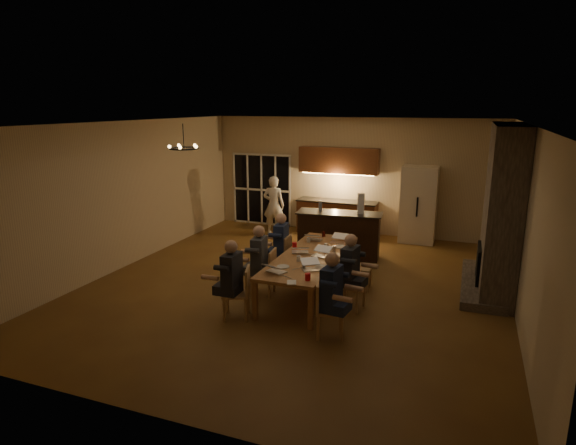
# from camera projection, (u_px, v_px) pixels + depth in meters

# --- Properties ---
(floor) EXTENTS (9.00, 9.00, 0.00)m
(floor) POSITION_uv_depth(u_px,v_px,m) (296.00, 286.00, 9.65)
(floor) COLOR brown
(floor) RESTS_ON ground
(back_wall) EXTENTS (8.00, 0.04, 3.20)m
(back_wall) POSITION_uv_depth(u_px,v_px,m) (351.00, 176.00, 13.37)
(back_wall) COLOR #CBB68F
(back_wall) RESTS_ON ground
(left_wall) EXTENTS (0.04, 9.00, 3.20)m
(left_wall) POSITION_uv_depth(u_px,v_px,m) (126.00, 194.00, 10.65)
(left_wall) COLOR #CBB68F
(left_wall) RESTS_ON ground
(right_wall) EXTENTS (0.04, 9.00, 3.20)m
(right_wall) POSITION_uv_depth(u_px,v_px,m) (527.00, 226.00, 7.89)
(right_wall) COLOR #CBB68F
(right_wall) RESTS_ON ground
(ceiling) EXTENTS (8.00, 9.00, 0.04)m
(ceiling) POSITION_uv_depth(u_px,v_px,m) (297.00, 122.00, 8.88)
(ceiling) COLOR white
(ceiling) RESTS_ON back_wall
(french_doors) EXTENTS (1.86, 0.08, 2.10)m
(french_doors) POSITION_uv_depth(u_px,v_px,m) (262.00, 190.00, 14.39)
(french_doors) COLOR black
(french_doors) RESTS_ON ground
(fireplace) EXTENTS (0.58, 2.50, 3.20)m
(fireplace) POSITION_uv_depth(u_px,v_px,m) (502.00, 210.00, 9.09)
(fireplace) COLOR #64594E
(fireplace) RESTS_ON ground
(kitchenette) EXTENTS (2.24, 0.68, 2.40)m
(kitchenette) POSITION_uv_depth(u_px,v_px,m) (337.00, 191.00, 13.28)
(kitchenette) COLOR brown
(kitchenette) RESTS_ON ground
(refrigerator) EXTENTS (0.90, 0.68, 2.00)m
(refrigerator) POSITION_uv_depth(u_px,v_px,m) (419.00, 204.00, 12.53)
(refrigerator) COLOR beige
(refrigerator) RESTS_ON ground
(dining_table) EXTENTS (1.10, 3.14, 0.75)m
(dining_table) POSITION_uv_depth(u_px,v_px,m) (311.00, 274.00, 9.25)
(dining_table) COLOR #BA804A
(dining_table) RESTS_ON ground
(bar_island) EXTENTS (2.04, 0.89, 1.08)m
(bar_island) POSITION_uv_depth(u_px,v_px,m) (339.00, 235.00, 11.38)
(bar_island) COLOR black
(bar_island) RESTS_ON ground
(chair_left_near) EXTENTS (0.56, 0.56, 0.89)m
(chair_left_near) POSITION_uv_depth(u_px,v_px,m) (236.00, 293.00, 8.13)
(chair_left_near) COLOR tan
(chair_left_near) RESTS_ON ground
(chair_left_mid) EXTENTS (0.49, 0.49, 0.89)m
(chair_left_mid) POSITION_uv_depth(u_px,v_px,m) (263.00, 272.00, 9.13)
(chair_left_mid) COLOR tan
(chair_left_mid) RESTS_ON ground
(chair_left_far) EXTENTS (0.45, 0.45, 0.89)m
(chair_left_far) POSITION_uv_depth(u_px,v_px,m) (279.00, 256.00, 10.08)
(chair_left_far) COLOR tan
(chair_left_far) RESTS_ON ground
(chair_right_near) EXTENTS (0.55, 0.55, 0.89)m
(chair_right_near) POSITION_uv_depth(u_px,v_px,m) (330.00, 309.00, 7.48)
(chair_right_near) COLOR tan
(chair_right_near) RESTS_ON ground
(chair_right_mid) EXTENTS (0.50, 0.50, 0.89)m
(chair_right_mid) POSITION_uv_depth(u_px,v_px,m) (351.00, 285.00, 8.49)
(chair_right_mid) COLOR tan
(chair_right_mid) RESTS_ON ground
(chair_right_far) EXTENTS (0.45, 0.45, 0.89)m
(chair_right_far) POSITION_uv_depth(u_px,v_px,m) (360.00, 267.00, 9.42)
(chair_right_far) COLOR tan
(chair_right_far) RESTS_ON ground
(person_left_near) EXTENTS (0.61, 0.61, 1.38)m
(person_left_near) POSITION_uv_depth(u_px,v_px,m) (232.00, 280.00, 8.03)
(person_left_near) COLOR #22232B
(person_left_near) RESTS_ON ground
(person_right_near) EXTENTS (0.67, 0.67, 1.38)m
(person_right_near) POSITION_uv_depth(u_px,v_px,m) (331.00, 295.00, 7.38)
(person_right_near) COLOR #1B2845
(person_right_near) RESTS_ON ground
(person_left_mid) EXTENTS (0.67, 0.67, 1.38)m
(person_left_mid) POSITION_uv_depth(u_px,v_px,m) (259.00, 261.00, 8.99)
(person_left_mid) COLOR #3E4249
(person_left_mid) RESTS_ON ground
(person_right_mid) EXTENTS (0.67, 0.67, 1.38)m
(person_right_mid) POSITION_uv_depth(u_px,v_px,m) (350.00, 272.00, 8.41)
(person_right_mid) COLOR #22232B
(person_right_mid) RESTS_ON ground
(person_left_far) EXTENTS (0.65, 0.65, 1.38)m
(person_left_far) POSITION_uv_depth(u_px,v_px,m) (281.00, 246.00, 9.97)
(person_left_far) COLOR #1B2845
(person_left_far) RESTS_ON ground
(standing_person) EXTENTS (0.64, 0.45, 1.64)m
(standing_person) POSITION_uv_depth(u_px,v_px,m) (274.00, 205.00, 13.32)
(standing_person) COLOR silver
(standing_person) RESTS_ON ground
(chandelier) EXTENTS (0.55, 0.55, 0.03)m
(chandelier) POSITION_uv_depth(u_px,v_px,m) (184.00, 148.00, 8.88)
(chandelier) COLOR black
(chandelier) RESTS_ON ceiling
(laptop_a) EXTENTS (0.40, 0.38, 0.23)m
(laptop_a) POSITION_uv_depth(u_px,v_px,m) (276.00, 266.00, 8.22)
(laptop_a) COLOR silver
(laptop_a) RESTS_ON dining_table
(laptop_b) EXTENTS (0.42, 0.41, 0.23)m
(laptop_b) POSITION_uv_depth(u_px,v_px,m) (312.00, 264.00, 8.32)
(laptop_b) COLOR silver
(laptop_b) RESTS_ON dining_table
(laptop_c) EXTENTS (0.40, 0.38, 0.23)m
(laptop_c) POSITION_uv_depth(u_px,v_px,m) (300.00, 247.00, 9.30)
(laptop_c) COLOR silver
(laptop_c) RESTS_ON dining_table
(laptop_d) EXTENTS (0.36, 0.33, 0.23)m
(laptop_d) POSITION_uv_depth(u_px,v_px,m) (321.00, 251.00, 9.05)
(laptop_d) COLOR silver
(laptop_d) RESTS_ON dining_table
(laptop_e) EXTENTS (0.33, 0.29, 0.23)m
(laptop_e) POSITION_uv_depth(u_px,v_px,m) (314.00, 235.00, 10.15)
(laptop_e) COLOR silver
(laptop_e) RESTS_ON dining_table
(laptop_f) EXTENTS (0.34, 0.31, 0.23)m
(laptop_f) POSITION_uv_depth(u_px,v_px,m) (338.00, 238.00, 9.94)
(laptop_f) COLOR silver
(laptop_f) RESTS_ON dining_table
(mug_front) EXTENTS (0.08, 0.08, 0.10)m
(mug_front) POSITION_uv_depth(u_px,v_px,m) (299.00, 258.00, 8.80)
(mug_front) COLOR silver
(mug_front) RESTS_ON dining_table
(mug_mid) EXTENTS (0.07, 0.07, 0.10)m
(mug_mid) POSITION_uv_depth(u_px,v_px,m) (326.00, 246.00, 9.57)
(mug_mid) COLOR silver
(mug_mid) RESTS_ON dining_table
(mug_back) EXTENTS (0.08, 0.08, 0.10)m
(mug_back) POSITION_uv_depth(u_px,v_px,m) (309.00, 240.00, 10.00)
(mug_back) COLOR silver
(mug_back) RESTS_ON dining_table
(redcup_near) EXTENTS (0.09, 0.09, 0.12)m
(redcup_near) POSITION_uv_depth(u_px,v_px,m) (308.00, 277.00, 7.84)
(redcup_near) COLOR red
(redcup_near) RESTS_ON dining_table
(redcup_mid) EXTENTS (0.09, 0.09, 0.12)m
(redcup_mid) POSITION_uv_depth(u_px,v_px,m) (295.00, 245.00, 9.59)
(redcup_mid) COLOR red
(redcup_mid) RESTS_ON dining_table
(can_silver) EXTENTS (0.06, 0.06, 0.12)m
(can_silver) POSITION_uv_depth(u_px,v_px,m) (303.00, 265.00, 8.42)
(can_silver) COLOR #B2B2B7
(can_silver) RESTS_ON dining_table
(can_cola) EXTENTS (0.07, 0.07, 0.12)m
(can_cola) POSITION_uv_depth(u_px,v_px,m) (324.00, 234.00, 10.42)
(can_cola) COLOR #3F0F0C
(can_cola) RESTS_ON dining_table
(can_right) EXTENTS (0.06, 0.06, 0.12)m
(can_right) POSITION_uv_depth(u_px,v_px,m) (334.00, 249.00, 9.34)
(can_right) COLOR #B2B2B7
(can_right) RESTS_ON dining_table
(plate_near) EXTENTS (0.24, 0.24, 0.02)m
(plate_near) POSITION_uv_depth(u_px,v_px,m) (322.00, 267.00, 8.46)
(plate_near) COLOR silver
(plate_near) RESTS_ON dining_table
(plate_left) EXTENTS (0.22, 0.22, 0.02)m
(plate_left) POSITION_uv_depth(u_px,v_px,m) (283.00, 267.00, 8.48)
(plate_left) COLOR silver
(plate_left) RESTS_ON dining_table
(plate_far) EXTENTS (0.23, 0.23, 0.02)m
(plate_far) POSITION_uv_depth(u_px,v_px,m) (340.00, 247.00, 9.67)
(plate_far) COLOR silver
(plate_far) RESTS_ON dining_table
(notepad) EXTENTS (0.21, 0.24, 0.01)m
(notepad) POSITION_uv_depth(u_px,v_px,m) (292.00, 282.00, 7.74)
(notepad) COLOR white
(notepad) RESTS_ON dining_table
(bar_bottle) EXTENTS (0.08, 0.08, 0.24)m
(bar_bottle) POSITION_uv_depth(u_px,v_px,m) (320.00, 206.00, 11.40)
(bar_bottle) COLOR #99999E
(bar_bottle) RESTS_ON bar_island
(bar_blender) EXTENTS (0.19, 0.19, 0.47)m
(bar_blender) POSITION_uv_depth(u_px,v_px,m) (361.00, 204.00, 11.08)
(bar_blender) COLOR silver
(bar_blender) RESTS_ON bar_island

